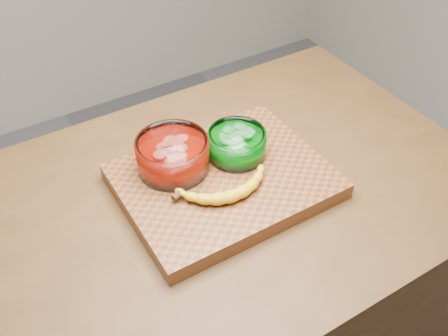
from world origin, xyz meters
TOP-DOWN VIEW (x-y plane):
  - counter at (0.00, 0.00)m, footprint 1.20×0.80m
  - cutting_board at (0.00, 0.00)m, footprint 0.45×0.35m
  - bowl_red at (-0.08, 0.08)m, footprint 0.16×0.16m
  - bowl_green at (0.06, 0.04)m, footprint 0.13×0.13m
  - banana at (-0.02, -0.05)m, footprint 0.24×0.12m

SIDE VIEW (x-z plane):
  - counter at x=0.00m, z-range 0.00..0.90m
  - cutting_board at x=0.00m, z-range 0.90..0.94m
  - banana at x=-0.02m, z-range 0.94..0.97m
  - bowl_green at x=0.06m, z-range 0.94..1.00m
  - bowl_red at x=-0.08m, z-range 0.94..1.01m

